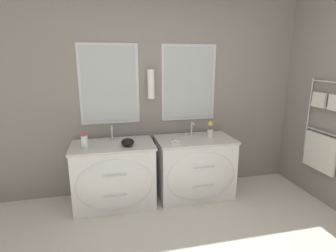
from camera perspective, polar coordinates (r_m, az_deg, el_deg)
wall_back at (r=3.47m, az=-1.25°, el=7.04°), size 5.30×0.17×2.60m
vanity_left at (r=3.27m, az=-11.61°, el=-10.41°), size 0.97×0.65×0.77m
vanity_right at (r=3.43m, az=5.96°, el=-8.98°), size 0.97×0.65×0.77m
faucet_left at (r=3.28m, az=-12.09°, el=-1.67°), size 0.17×0.12×0.18m
faucet_right at (r=3.45m, az=5.20°, el=-0.68°), size 0.17×0.12×0.18m
toiletry_bottle at (r=3.07m, az=-17.73°, el=-3.29°), size 0.07×0.07×0.17m
amenity_bowl at (r=3.06m, az=-8.77°, el=-3.50°), size 0.15×0.15×0.09m
flower_vase at (r=3.41m, az=9.18°, el=-0.87°), size 0.07×0.07×0.21m
soap_dish at (r=3.11m, az=1.63°, el=-3.61°), size 0.10×0.07×0.04m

